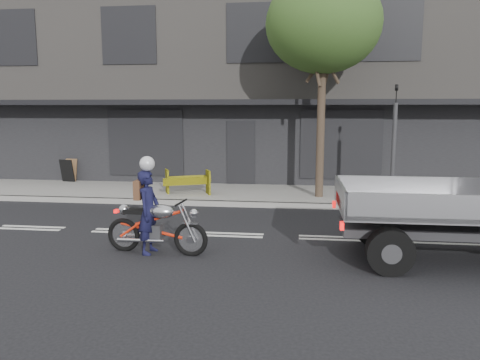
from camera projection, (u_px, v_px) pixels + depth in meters
name	position (u px, v px, depth m)	size (l,w,h in m)	color
ground	(228.00, 235.00, 10.63)	(80.00, 80.00, 0.00)	black
sidewalk	(250.00, 194.00, 15.23)	(32.00, 3.20, 0.15)	gray
kerb	(244.00, 204.00, 13.66)	(32.00, 0.20, 0.15)	gray
building_main	(266.00, 82.00, 21.10)	(26.00, 10.00, 8.00)	slate
street_tree	(323.00, 24.00, 13.67)	(3.40, 3.40, 6.74)	#382B21
traffic_light_pole	(393.00, 151.00, 13.14)	(0.12, 0.12, 3.50)	#2D2D30
motorcycle	(156.00, 226.00, 9.22)	(2.11, 0.61, 1.09)	black
rider	(149.00, 212.00, 9.20)	(0.60, 0.40, 1.66)	black
construction_barrier	(186.00, 182.00, 14.66)	(1.43, 0.57, 0.80)	#D5CB0B
sandwich_board	(67.00, 171.00, 17.23)	(0.53, 0.35, 0.84)	black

